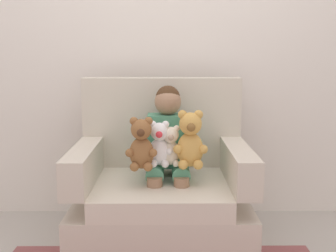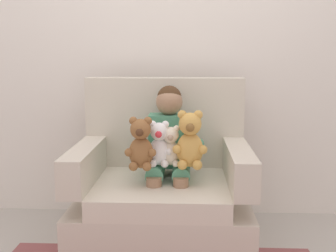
{
  "view_description": "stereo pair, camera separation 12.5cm",
  "coord_description": "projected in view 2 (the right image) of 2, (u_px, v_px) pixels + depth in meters",
  "views": [
    {
      "loc": [
        0.03,
        -2.51,
        1.22
      ],
      "look_at": [
        0.04,
        -0.05,
        0.8
      ],
      "focal_mm": 44.57,
      "sensor_mm": 36.0,
      "label": 1
    },
    {
      "loc": [
        0.15,
        -2.51,
        1.22
      ],
      "look_at": [
        0.04,
        -0.05,
        0.8
      ],
      "focal_mm": 44.57,
      "sensor_mm": 36.0,
      "label": 2
    }
  ],
  "objects": [
    {
      "name": "plush_white",
      "position": [
        159.0,
        145.0,
        2.5
      ],
      "size": [
        0.16,
        0.13,
        0.28
      ],
      "rotation": [
        0.0,
        0.0,
        -0.33
      ],
      "color": "white",
      "rests_on": "armchair"
    },
    {
      "name": "ground_plane",
      "position": [
        162.0,
        246.0,
        2.69
      ],
      "size": [
        8.0,
        8.0,
        0.0
      ],
      "primitive_type": "plane",
      "color": "#ADA89E"
    },
    {
      "name": "plush_cream",
      "position": [
        171.0,
        147.0,
        2.51
      ],
      "size": [
        0.15,
        0.12,
        0.25
      ],
      "rotation": [
        0.0,
        0.0,
        0.22
      ],
      "color": "silver",
      "rests_on": "armchair"
    },
    {
      "name": "back_wall",
      "position": [
        167.0,
        44.0,
        3.12
      ],
      "size": [
        6.0,
        0.1,
        2.6
      ],
      "primitive_type": "cube",
      "color": "silver",
      "rests_on": "ground"
    },
    {
      "name": "seated_child",
      "position": [
        169.0,
        145.0,
        2.63
      ],
      "size": [
        0.45,
        0.39,
        0.82
      ],
      "rotation": [
        0.0,
        0.0,
        0.04
      ],
      "color": "#4C9370",
      "rests_on": "armchair"
    },
    {
      "name": "armchair",
      "position": [
        162.0,
        194.0,
        2.68
      ],
      "size": [
        1.08,
        0.85,
        1.06
      ],
      "color": "beige",
      "rests_on": "ground"
    },
    {
      "name": "plush_honey",
      "position": [
        190.0,
        141.0,
        2.46
      ],
      "size": [
        0.21,
        0.17,
        0.35
      ],
      "rotation": [
        0.0,
        0.0,
        0.2
      ],
      "color": "gold",
      "rests_on": "armchair"
    },
    {
      "name": "plush_brown",
      "position": [
        141.0,
        145.0,
        2.43
      ],
      "size": [
        0.18,
        0.15,
        0.31
      ],
      "rotation": [
        0.0,
        0.0,
        0.1
      ],
      "color": "brown",
      "rests_on": "armchair"
    }
  ]
}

